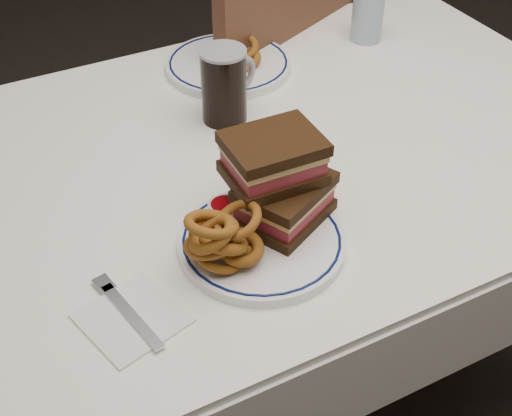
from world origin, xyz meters
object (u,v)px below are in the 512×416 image
reuben_sandwich (279,180)px  beer_mug (225,84)px  far_plate (228,64)px  main_plate (262,242)px  chair_far (245,96)px

reuben_sandwich → beer_mug: reuben_sandwich is taller
beer_mug → far_plate: bearing=62.6°
reuben_sandwich → far_plate: (0.14, 0.47, -0.08)m
reuben_sandwich → beer_mug: (0.06, 0.30, -0.01)m
main_plate → beer_mug: 0.36m
reuben_sandwich → far_plate: reuben_sandwich is taller
chair_far → reuben_sandwich: bearing=-112.8°
chair_far → reuben_sandwich: (-0.28, -0.66, 0.29)m
chair_far → beer_mug: bearing=-121.5°
main_plate → far_plate: same height
beer_mug → far_plate: size_ratio=0.54×
main_plate → beer_mug: bearing=72.7°
main_plate → reuben_sandwich: bearing=36.1°
beer_mug → main_plate: bearing=-107.3°
chair_far → reuben_sandwich: 0.78m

